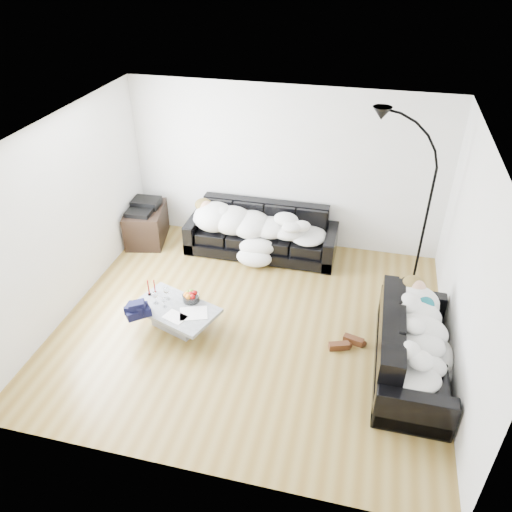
% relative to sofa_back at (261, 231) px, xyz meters
% --- Properties ---
extents(ground, '(5.00, 5.00, 0.00)m').
position_rel_sofa_back_xyz_m(ground, '(0.27, -1.78, -0.39)').
color(ground, brown).
rests_on(ground, ground).
extents(wall_back, '(5.00, 0.02, 2.60)m').
position_rel_sofa_back_xyz_m(wall_back, '(0.27, 0.47, 0.91)').
color(wall_back, silver).
rests_on(wall_back, ground).
extents(wall_left, '(0.02, 4.50, 2.60)m').
position_rel_sofa_back_xyz_m(wall_left, '(-2.23, -1.78, 0.91)').
color(wall_left, silver).
rests_on(wall_left, ground).
extents(wall_right, '(0.02, 4.50, 2.60)m').
position_rel_sofa_back_xyz_m(wall_right, '(2.77, -1.78, 0.91)').
color(wall_right, silver).
rests_on(wall_right, ground).
extents(ceiling, '(5.00, 5.00, 0.00)m').
position_rel_sofa_back_xyz_m(ceiling, '(0.27, -1.78, 2.21)').
color(ceiling, white).
rests_on(ceiling, ground).
extents(sofa_back, '(2.39, 0.83, 0.78)m').
position_rel_sofa_back_xyz_m(sofa_back, '(0.00, 0.00, 0.00)').
color(sofa_back, black).
rests_on(sofa_back, ground).
extents(sofa_right, '(0.83, 1.93, 0.78)m').
position_rel_sofa_back_xyz_m(sofa_right, '(2.33, -2.14, 0.00)').
color(sofa_right, black).
rests_on(sofa_right, ground).
extents(sleeper_back, '(2.03, 0.70, 0.41)m').
position_rel_sofa_back_xyz_m(sleeper_back, '(0.00, -0.05, 0.23)').
color(sleeper_back, silver).
rests_on(sleeper_back, sofa_back).
extents(sleeper_right, '(0.70, 1.66, 0.41)m').
position_rel_sofa_back_xyz_m(sleeper_right, '(2.33, -2.14, 0.23)').
color(sleeper_right, silver).
rests_on(sleeper_right, sofa_right).
extents(teal_cushion, '(0.42, 0.38, 0.20)m').
position_rel_sofa_back_xyz_m(teal_cushion, '(2.27, -1.54, 0.33)').
color(teal_cushion, '#0D545E').
rests_on(teal_cushion, sofa_right).
extents(coffee_table, '(1.24, 0.96, 0.32)m').
position_rel_sofa_back_xyz_m(coffee_table, '(-0.67, -2.05, -0.23)').
color(coffee_table, '#939699').
rests_on(coffee_table, ground).
extents(fruit_bowl, '(0.28, 0.28, 0.14)m').
position_rel_sofa_back_xyz_m(fruit_bowl, '(-0.52, -1.86, -0.00)').
color(fruit_bowl, white).
rests_on(fruit_bowl, coffee_table).
extents(wine_glass_a, '(0.09, 0.09, 0.19)m').
position_rel_sofa_back_xyz_m(wine_glass_a, '(-0.84, -1.91, 0.02)').
color(wine_glass_a, white).
rests_on(wine_glass_a, coffee_table).
extents(wine_glass_b, '(0.08, 0.08, 0.18)m').
position_rel_sofa_back_xyz_m(wine_glass_b, '(-0.95, -2.03, 0.01)').
color(wine_glass_b, white).
rests_on(wine_glass_b, coffee_table).
extents(wine_glass_c, '(0.07, 0.07, 0.15)m').
position_rel_sofa_back_xyz_m(wine_glass_c, '(-0.81, -2.07, 0.00)').
color(wine_glass_c, white).
rests_on(wine_glass_c, coffee_table).
extents(candle_left, '(0.05, 0.05, 0.24)m').
position_rel_sofa_back_xyz_m(candle_left, '(-1.11, -1.88, 0.05)').
color(candle_left, maroon).
rests_on(candle_left, coffee_table).
extents(candle_right, '(0.04, 0.04, 0.22)m').
position_rel_sofa_back_xyz_m(candle_right, '(-1.04, -1.83, 0.04)').
color(candle_right, maroon).
rests_on(candle_right, coffee_table).
extents(newspaper_a, '(0.42, 0.37, 0.01)m').
position_rel_sofa_back_xyz_m(newspaper_a, '(-0.40, -2.11, -0.07)').
color(newspaper_a, silver).
rests_on(newspaper_a, coffee_table).
extents(newspaper_b, '(0.33, 0.28, 0.01)m').
position_rel_sofa_back_xyz_m(newspaper_b, '(-0.60, -2.23, -0.07)').
color(newspaper_b, silver).
rests_on(newspaper_b, coffee_table).
extents(navy_jacket, '(0.40, 0.38, 0.16)m').
position_rel_sofa_back_xyz_m(navy_jacket, '(-1.11, -2.29, 0.09)').
color(navy_jacket, black).
rests_on(navy_jacket, coffee_table).
extents(shoes, '(0.48, 0.37, 0.10)m').
position_rel_sofa_back_xyz_m(shoes, '(1.55, -1.90, -0.34)').
color(shoes, '#472311').
rests_on(shoes, ground).
extents(av_cabinet, '(0.76, 0.96, 0.59)m').
position_rel_sofa_back_xyz_m(av_cabinet, '(-1.97, -0.07, -0.10)').
color(av_cabinet, black).
rests_on(av_cabinet, ground).
extents(stereo, '(0.46, 0.36, 0.13)m').
position_rel_sofa_back_xyz_m(stereo, '(-1.97, -0.07, 0.26)').
color(stereo, black).
rests_on(stereo, av_cabinet).
extents(floor_lamp, '(0.87, 0.45, 2.29)m').
position_rel_sofa_back_xyz_m(floor_lamp, '(2.40, -0.34, 0.75)').
color(floor_lamp, black).
rests_on(floor_lamp, ground).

